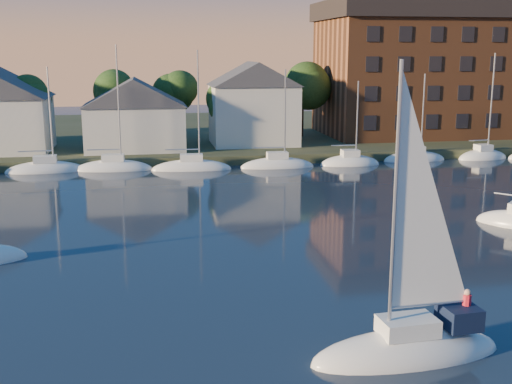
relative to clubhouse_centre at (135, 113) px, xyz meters
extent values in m
cube|color=#323A22|center=(6.00, 18.00, -5.13)|extent=(160.00, 50.00, 2.00)
cube|color=brown|center=(6.00, -5.00, -5.13)|extent=(120.00, 3.00, 1.00)
cube|color=white|center=(0.00, 0.00, -1.63)|extent=(11.00, 8.00, 5.00)
cube|color=white|center=(14.00, 2.00, -0.63)|extent=(10.00, 8.00, 7.00)
cube|color=brown|center=(40.00, 8.00, 3.37)|extent=(30.00, 16.00, 15.00)
cube|color=black|center=(40.00, 8.00, 12.07)|extent=(31.00, 17.00, 2.40)
cylinder|color=#342517|center=(-12.00, 6.00, -2.38)|extent=(0.50, 0.50, 3.50)
sphere|color=#1C3714|center=(-12.00, 6.00, 2.07)|extent=(5.40, 5.40, 5.40)
cylinder|color=#342517|center=(-4.00, 6.00, -2.38)|extent=(0.50, 0.50, 3.50)
sphere|color=#1C3714|center=(-4.00, 6.00, 2.07)|extent=(5.40, 5.40, 5.40)
cylinder|color=#342517|center=(4.00, 6.00, -2.38)|extent=(0.50, 0.50, 3.50)
sphere|color=#1C3714|center=(4.00, 6.00, 2.07)|extent=(5.40, 5.40, 5.40)
cylinder|color=#342517|center=(12.00, 6.00, -2.38)|extent=(0.50, 0.50, 3.50)
sphere|color=#1C3714|center=(12.00, 6.00, 2.07)|extent=(5.40, 5.40, 5.40)
cylinder|color=#342517|center=(20.00, 6.00, -2.38)|extent=(0.50, 0.50, 3.50)
sphere|color=#1C3714|center=(20.00, 6.00, 2.07)|extent=(5.40, 5.40, 5.40)
cylinder|color=#342517|center=(28.00, 6.00, -2.38)|extent=(0.50, 0.50, 3.50)
sphere|color=#1C3714|center=(28.00, 6.00, 2.07)|extent=(5.40, 5.40, 5.40)
cylinder|color=#342517|center=(36.00, 6.00, -2.38)|extent=(0.50, 0.50, 3.50)
sphere|color=#1C3714|center=(36.00, 6.00, 2.07)|extent=(5.40, 5.40, 5.40)
cylinder|color=#342517|center=(44.00, 6.00, -2.38)|extent=(0.50, 0.50, 3.50)
sphere|color=#1C3714|center=(44.00, 6.00, 2.07)|extent=(5.40, 5.40, 5.40)
ellipsoid|color=white|center=(-10.00, -8.00, -5.13)|extent=(7.50, 2.40, 2.20)
cube|color=white|center=(-10.00, -8.00, -3.83)|extent=(2.10, 1.32, 0.70)
cylinder|color=#A5A8AD|center=(-9.25, -8.00, 0.82)|extent=(0.16, 0.16, 10.00)
cylinder|color=#A5A8AD|center=(-10.82, -8.00, -2.98)|extent=(3.15, 0.12, 0.12)
ellipsoid|color=white|center=(-2.00, -8.00, -5.13)|extent=(7.50, 2.40, 2.20)
cube|color=white|center=(-2.00, -8.00, -3.83)|extent=(2.10, 1.32, 0.70)
cylinder|color=#A5A8AD|center=(-1.25, -8.00, 0.82)|extent=(0.16, 0.16, 10.00)
cylinder|color=#A5A8AD|center=(-2.82, -8.00, -2.98)|extent=(3.15, 0.12, 0.12)
ellipsoid|color=white|center=(6.00, -8.00, -5.13)|extent=(7.50, 2.40, 2.20)
cube|color=white|center=(6.00, -8.00, -3.83)|extent=(2.10, 1.32, 0.70)
cylinder|color=#A5A8AD|center=(6.75, -8.00, 0.82)|extent=(0.16, 0.16, 10.00)
cylinder|color=#A5A8AD|center=(5.18, -8.00, -2.98)|extent=(3.15, 0.12, 0.12)
ellipsoid|color=white|center=(14.00, -8.00, -5.13)|extent=(7.50, 2.40, 2.20)
cube|color=white|center=(14.00, -8.00, -3.83)|extent=(2.10, 1.32, 0.70)
cylinder|color=#A5A8AD|center=(14.75, -8.00, 0.82)|extent=(0.16, 0.16, 10.00)
cylinder|color=#A5A8AD|center=(13.18, -8.00, -2.98)|extent=(3.15, 0.12, 0.12)
ellipsoid|color=white|center=(22.00, -8.00, -5.13)|extent=(7.50, 2.40, 2.20)
cube|color=white|center=(22.00, -8.00, -3.83)|extent=(2.10, 1.32, 0.70)
cylinder|color=#A5A8AD|center=(22.75, -8.00, 0.82)|extent=(0.16, 0.16, 10.00)
cylinder|color=#A5A8AD|center=(21.18, -8.00, -2.98)|extent=(3.15, 0.12, 0.12)
ellipsoid|color=white|center=(30.00, -8.00, -5.13)|extent=(7.50, 2.40, 2.20)
cube|color=white|center=(30.00, -8.00, -3.83)|extent=(2.10, 1.32, 0.70)
cylinder|color=#A5A8AD|center=(30.75, -8.00, 0.82)|extent=(0.16, 0.16, 10.00)
cylinder|color=#A5A8AD|center=(29.18, -8.00, -2.98)|extent=(3.15, 0.12, 0.12)
ellipsoid|color=white|center=(38.00, -8.00, -5.13)|extent=(7.50, 2.40, 2.20)
cube|color=white|center=(38.00, -8.00, -3.83)|extent=(2.10, 1.32, 0.70)
cylinder|color=#A5A8AD|center=(38.75, -8.00, 0.82)|extent=(0.16, 0.16, 10.00)
cylinder|color=#A5A8AD|center=(37.18, -8.00, -2.98)|extent=(3.15, 0.12, 0.12)
ellipsoid|color=white|center=(11.13, -51.76, -5.13)|extent=(8.26, 3.14, 2.20)
cube|color=white|center=(11.13, -51.76, -3.83)|extent=(2.36, 1.58, 0.70)
cylinder|color=#A5A8AD|center=(10.32, -51.82, 1.22)|extent=(0.16, 0.16, 10.81)
cylinder|color=#A5A8AD|center=(12.02, -51.71, -2.98)|extent=(3.41, 0.34, 0.12)
cube|color=black|center=(13.39, -51.62, -3.63)|extent=(1.50, 1.66, 0.90)
camera|label=1|loc=(1.07, -74.20, 6.92)|focal=45.00mm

